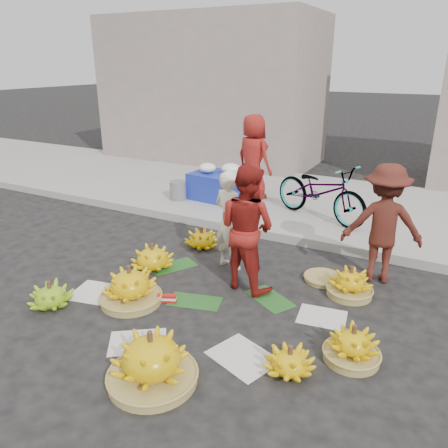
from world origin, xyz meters
The scene contains 23 objects.
ground centered at (0.00, 0.00, 0.00)m, with size 80.00×80.00×0.00m, color black.
curb centered at (0.00, 2.20, 0.07)m, with size 40.00×0.25×0.15m, color gray.
sidewalk centered at (0.00, 4.30, 0.06)m, with size 40.00×4.00×0.12m, color gray.
building_left centered at (-4.00, 7.20, 2.00)m, with size 6.00×3.00×4.00m, color gray.
newspaper_scatter centered at (0.00, -0.80, 0.00)m, with size 3.20×1.80×0.00m, color silver, non-canonical shape.
banana_leaves centered at (-0.10, 0.20, 0.00)m, with size 2.00×1.00×0.00m, color #194D19, non-canonical shape.
banana_bunch_0 centered at (-0.79, -0.58, 0.22)m, with size 0.75×0.75×0.50m.
banana_bunch_1 centered at (-1.59, -1.11, 0.14)m, with size 0.54×0.54×0.33m.
banana_bunch_2 centered at (0.31, -1.62, 0.24)m, with size 0.85×0.85×0.55m.
banana_bunch_3 centered at (1.40, -0.91, 0.13)m, with size 0.59×0.59×0.31m.
banana_bunch_4 centered at (1.87, -0.42, 0.16)m, with size 0.55×0.55×0.40m.
banana_bunch_5 centered at (1.56, 0.87, 0.17)m, with size 0.64×0.64×0.41m.
banana_bunch_6 centered at (-1.13, 0.31, 0.17)m, with size 0.64×0.64×0.39m.
banana_bunch_7 centered at (-0.90, 1.31, 0.15)m, with size 0.54×0.54×0.34m.
basket_spare centered at (1.15, 1.10, 0.03)m, with size 0.50×0.50×0.06m, color olive.
incense_stack centered at (-0.40, -0.37, 0.05)m, with size 0.23×0.07×0.10m, color #B21813.
vendor_cream centered at (-0.18, 0.88, 0.72)m, with size 0.52×0.34×1.43m, color white.
vendor_red centered at (0.28, 0.47, 0.82)m, with size 0.80×0.62×1.65m, color maroon.
man_striped centered at (1.78, 1.48, 0.81)m, with size 1.04×0.60×1.61m, color maroon.
flower_table centered at (-1.62, 3.39, 0.43)m, with size 1.36×0.92×0.75m.
grey_bucket centered at (-2.45, 2.97, 0.31)m, with size 0.34×0.34×0.38m, color slate.
flower_vendor centered at (-1.13, 3.77, 0.98)m, with size 0.84×0.55×1.72m, color maroon.
bicycle centered at (0.46, 3.21, 0.63)m, with size 1.94×0.68×1.02m, color gray.
Camera 1 is at (2.45, -4.22, 2.81)m, focal length 35.00 mm.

